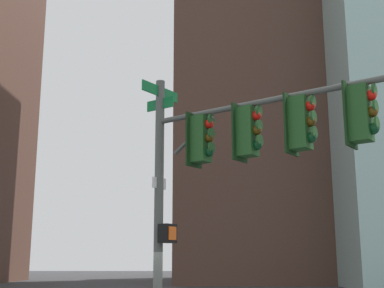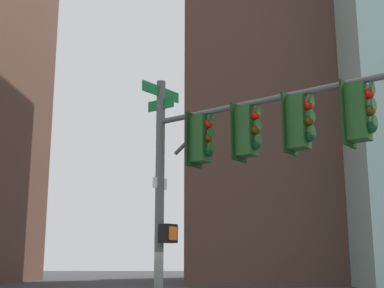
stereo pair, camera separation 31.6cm
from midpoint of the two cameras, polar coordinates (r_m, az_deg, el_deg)
signal_pole_assembly at (r=10.63m, az=3.99°, el=-0.98°), size 3.57×4.68×6.36m
building_brick_nearside at (r=62.75m, az=5.56°, el=7.17°), size 20.72×15.64×46.49m
building_brick_farside at (r=76.74m, az=15.63°, el=1.16°), size 21.69×14.77×39.32m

